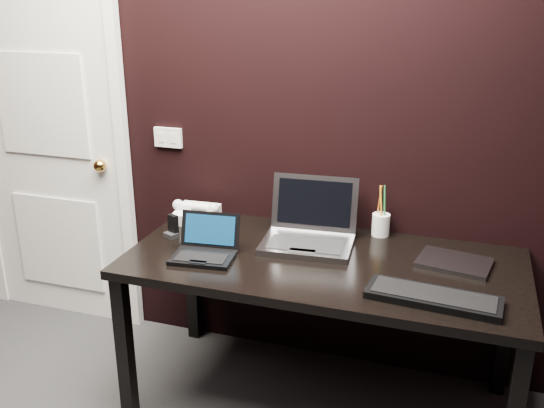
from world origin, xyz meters
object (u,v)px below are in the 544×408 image
(desk, at_px, (323,276))
(mobile_phone, at_px, (172,229))
(silver_laptop, at_px, (309,233))
(ext_keyboard, at_px, (433,297))
(door, at_px, (49,142))
(desk_phone, at_px, (197,213))
(closed_laptop, at_px, (454,263))
(pen_cup, at_px, (381,224))
(netbook, at_px, (205,249))

(desk, bearing_deg, mobile_phone, 177.94)
(mobile_phone, bearing_deg, silver_laptop, 11.04)
(ext_keyboard, bearing_deg, mobile_phone, 168.12)
(door, xyz_separation_m, desk_phone, (0.94, -0.14, -0.26))
(silver_laptop, xyz_separation_m, closed_laptop, (0.64, -0.03, -0.04))
(ext_keyboard, bearing_deg, silver_laptop, 147.04)
(pen_cup, bearing_deg, netbook, -145.02)
(netbook, bearing_deg, ext_keyboard, -5.70)
(netbook, height_order, ext_keyboard, netbook)
(desk_phone, bearing_deg, netbook, -60.27)
(door, xyz_separation_m, netbook, (1.15, -0.51, -0.27))
(door, height_order, closed_laptop, door)
(door, distance_m, closed_laptop, 2.22)
(desk, xyz_separation_m, mobile_phone, (-0.73, 0.03, 0.12))
(closed_laptop, distance_m, mobile_phone, 1.27)
(door, xyz_separation_m, ext_keyboard, (2.13, -0.60, -0.29))
(closed_laptop, height_order, desk_phone, desk_phone)
(netbook, distance_m, silver_laptop, 0.48)
(silver_laptop, distance_m, ext_keyboard, 0.69)
(pen_cup, bearing_deg, door, 179.22)
(closed_laptop, bearing_deg, netbook, -166.30)
(ext_keyboard, height_order, pen_cup, pen_cup)
(door, height_order, pen_cup, door)
(netbook, distance_m, closed_laptop, 1.07)
(door, height_order, mobile_phone, door)
(pen_cup, bearing_deg, closed_laptop, -33.39)
(netbook, bearing_deg, desk, 14.79)
(door, relative_size, netbook, 7.40)
(ext_keyboard, relative_size, desk_phone, 2.06)
(closed_laptop, bearing_deg, pen_cup, 146.61)
(door, relative_size, pen_cup, 8.70)
(silver_laptop, distance_m, closed_laptop, 0.64)
(mobile_phone, bearing_deg, closed_laptop, 4.27)
(silver_laptop, height_order, ext_keyboard, silver_laptop)
(desk, distance_m, silver_laptop, 0.22)
(ext_keyboard, bearing_deg, desk, 154.47)
(desk_phone, distance_m, mobile_phone, 0.21)
(mobile_phone, bearing_deg, ext_keyboard, -11.88)
(mobile_phone, bearing_deg, desk, -2.06)
(desk, xyz_separation_m, pen_cup, (0.19, 0.35, 0.14))
(netbook, height_order, closed_laptop, netbook)
(pen_cup, bearing_deg, desk_phone, -172.72)
(desk, height_order, mobile_phone, mobile_phone)
(door, bearing_deg, desk_phone, -8.42)
(silver_laptop, relative_size, mobile_phone, 4.04)
(desk_phone, height_order, mobile_phone, desk_phone)
(ext_keyboard, height_order, closed_laptop, ext_keyboard)
(closed_laptop, bearing_deg, silver_laptop, 177.53)
(ext_keyboard, bearing_deg, pen_cup, 116.30)
(door, distance_m, ext_keyboard, 2.23)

